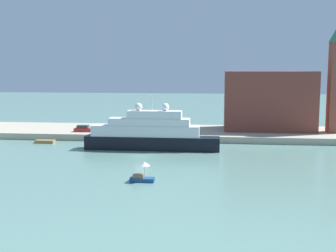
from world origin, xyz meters
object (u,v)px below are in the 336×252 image
at_px(small_motorboat, 142,175).
at_px(harbor_building, 269,101).
at_px(parked_car, 84,129).
at_px(large_yacht, 150,134).
at_px(mooring_bollard, 175,134).
at_px(person_figure, 101,129).
at_px(work_barge, 45,141).

bearing_deg(small_motorboat, harbor_building, 63.62).
xyz_separation_m(small_motorboat, harbor_building, (23.22, 46.81, 7.53)).
bearing_deg(small_motorboat, parked_car, 118.03).
distance_m(large_yacht, small_motorboat, 25.54).
bearing_deg(mooring_bollard, parked_car, 171.04).
height_order(parked_car, person_figure, person_figure).
bearing_deg(small_motorboat, person_figure, 113.13).
distance_m(work_barge, mooring_bollard, 28.81).
xyz_separation_m(large_yacht, mooring_bollard, (4.14, 9.92, -1.44)).
bearing_deg(work_barge, mooring_bollard, 9.39).
xyz_separation_m(large_yacht, parked_car, (-17.91, 13.40, -1.10)).
distance_m(work_barge, parked_car, 10.49).
bearing_deg(work_barge, small_motorboat, -48.57).
xyz_separation_m(small_motorboat, mooring_bollard, (1.45, 35.22, 0.75)).
height_order(large_yacht, parked_car, large_yacht).
relative_size(large_yacht, small_motorboat, 7.63).
relative_size(large_yacht, mooring_bollard, 43.95).
bearing_deg(large_yacht, person_figure, 136.44).
relative_size(work_barge, mooring_bollard, 6.82).
bearing_deg(large_yacht, mooring_bollard, 67.36).
distance_m(small_motorboat, harbor_building, 52.79).
relative_size(work_barge, harbor_building, 0.20).
relative_size(parked_car, person_figure, 2.75).
xyz_separation_m(large_yacht, harbor_building, (25.91, 21.50, 5.34)).
xyz_separation_m(work_barge, person_figure, (10.58, 7.77, 1.89)).
bearing_deg(person_figure, large_yacht, -43.56).
height_order(large_yacht, person_figure, large_yacht).
distance_m(large_yacht, work_barge, 24.97).
bearing_deg(work_barge, parked_car, 52.17).
height_order(large_yacht, mooring_bollard, large_yacht).
relative_size(large_yacht, work_barge, 6.45).
relative_size(large_yacht, parked_car, 6.05).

